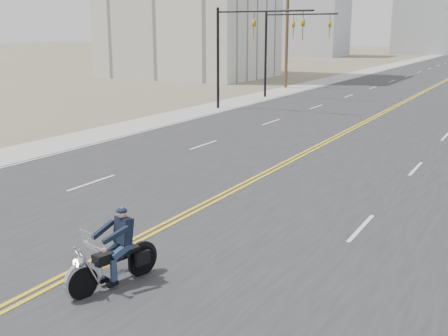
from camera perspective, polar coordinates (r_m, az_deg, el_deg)
name	(u,v)px	position (r m, az deg, el deg)	size (l,w,h in m)	color
sidewalk_left	(359,73)	(76.00, 13.52, 9.33)	(3.00, 200.00, 0.01)	#A5A5A0
traffic_mast_left	(244,38)	(39.30, 2.01, 13.04)	(7.10, 0.26, 7.00)	black
traffic_mast_far	(285,38)	(46.70, 6.21, 13.01)	(6.10, 0.26, 7.00)	black
utility_pole_left	(287,30)	(55.31, 6.42, 13.75)	(2.20, 0.30, 10.50)	brown
haze_bldg_a	(312,3)	(126.02, 8.92, 16.18)	(14.00, 12.00, 22.00)	#B7BCC6
haze_bldg_f	(276,20)	(145.48, 5.26, 14.77)	(12.00, 12.00, 16.00)	#ADB2B7
motorcyclist	(112,249)	(12.49, -11.29, -8.08)	(0.95, 2.23, 1.74)	black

